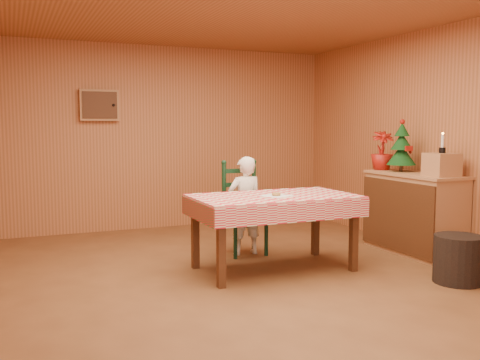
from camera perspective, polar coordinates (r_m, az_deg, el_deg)
name	(u,v)px	position (r m, az deg, el deg)	size (l,w,h in m)	color
ground	(248,281)	(5.17, 0.89, -10.74)	(6.00, 6.00, 0.00)	brown
cabin_walls	(227,91)	(5.46, -1.42, 9.51)	(5.10, 6.05, 2.65)	#B36C40
dining_table	(274,203)	(5.44, 3.63, -2.50)	(1.66, 0.96, 0.77)	#4E2914
ladder_chair	(243,210)	(6.17, 0.32, -3.22)	(0.44, 0.40, 1.08)	black
seated_child	(245,206)	(6.11, 0.53, -2.75)	(0.41, 0.27, 1.12)	white
napkin	(276,196)	(5.39, 3.88, -1.69)	(0.26, 0.26, 0.00)	white
donut	(276,194)	(5.38, 3.88, -1.51)	(0.09, 0.09, 0.03)	#B38040
shelf_unit	(414,213)	(6.50, 18.02, -3.38)	(0.54, 1.24, 0.93)	tan
crate	(442,165)	(6.15, 20.71, 1.54)	(0.30, 0.30, 0.25)	tan
christmas_tree	(402,148)	(6.63, 16.86, 3.30)	(0.34, 0.34, 0.62)	#4E2914
flower_arrangement	(382,150)	(6.83, 14.90, 3.07)	(0.27, 0.27, 0.48)	#9A160E
candle_set	(442,147)	(6.14, 20.77, 3.31)	(0.07, 0.07, 0.22)	black
storage_bin	(458,259)	(5.47, 22.25, -7.82)	(0.45, 0.45, 0.45)	black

